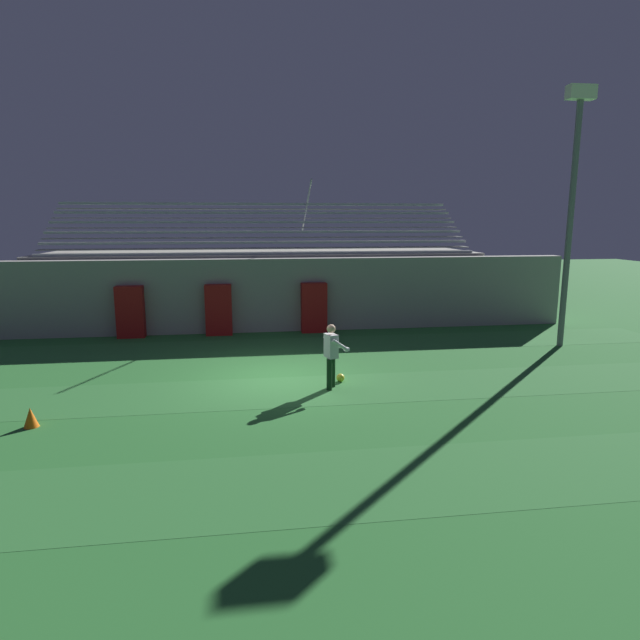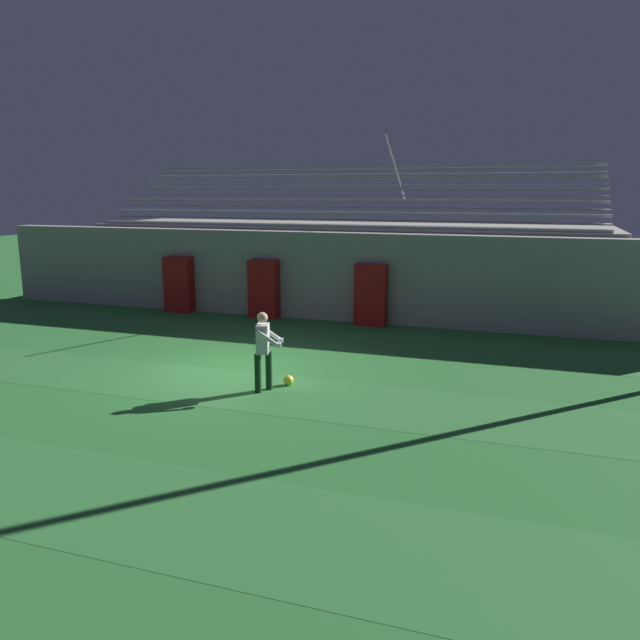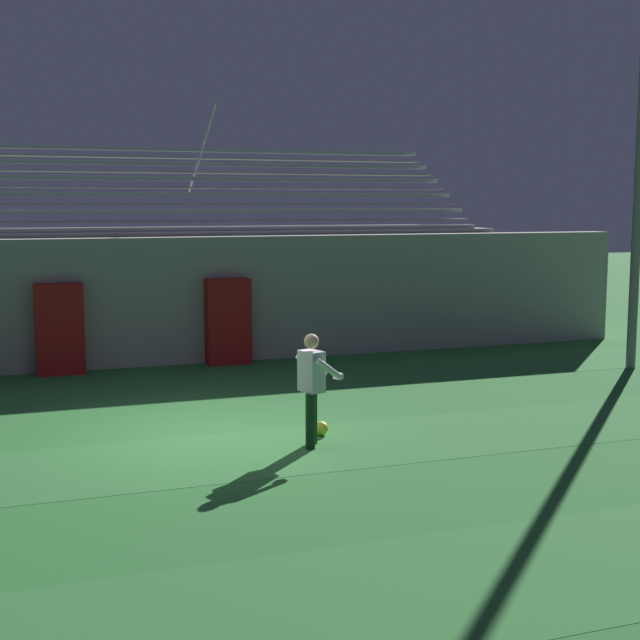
{
  "view_description": "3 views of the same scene",
  "coord_description": "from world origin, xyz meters",
  "px_view_note": "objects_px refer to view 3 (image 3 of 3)",
  "views": [
    {
      "loc": [
        -0.84,
        -13.99,
        4.25
      ],
      "look_at": [
        1.03,
        -0.95,
        1.77
      ],
      "focal_mm": 30.0,
      "sensor_mm": 36.0,
      "label": 1
    },
    {
      "loc": [
        6.45,
        -12.41,
        4.1
      ],
      "look_at": [
        2.5,
        -0.93,
        1.57
      ],
      "focal_mm": 35.0,
      "sensor_mm": 36.0,
      "label": 2
    },
    {
      "loc": [
        -2.87,
        -13.05,
        3.55
      ],
      "look_at": [
        1.62,
        -0.53,
        1.79
      ],
      "focal_mm": 50.0,
      "sensor_mm": 36.0,
      "label": 3
    }
  ],
  "objects_px": {
    "goalkeeper": "(312,382)",
    "padding_pillar_gate_right": "(228,322)",
    "padding_pillar_gate_left": "(60,329)",
    "soccer_ball": "(321,428)"
  },
  "relations": [
    {
      "from": "padding_pillar_gate_right",
      "to": "goalkeeper",
      "type": "height_order",
      "value": "padding_pillar_gate_right"
    },
    {
      "from": "padding_pillar_gate_left",
      "to": "goalkeeper",
      "type": "distance_m",
      "value": 7.65
    },
    {
      "from": "padding_pillar_gate_right",
      "to": "goalkeeper",
      "type": "bearing_deg",
      "value": -93.84
    },
    {
      "from": "soccer_ball",
      "to": "goalkeeper",
      "type": "bearing_deg",
      "value": -121.91
    },
    {
      "from": "padding_pillar_gate_left",
      "to": "padding_pillar_gate_right",
      "type": "height_order",
      "value": "same"
    },
    {
      "from": "padding_pillar_gate_left",
      "to": "goalkeeper",
      "type": "height_order",
      "value": "padding_pillar_gate_left"
    },
    {
      "from": "goalkeeper",
      "to": "padding_pillar_gate_right",
      "type": "bearing_deg",
      "value": 86.16
    },
    {
      "from": "soccer_ball",
      "to": "padding_pillar_gate_right",
      "type": "bearing_deg",
      "value": 88.72
    },
    {
      "from": "padding_pillar_gate_left",
      "to": "goalkeeper",
      "type": "bearing_deg",
      "value": -66.01
    },
    {
      "from": "goalkeeper",
      "to": "padding_pillar_gate_left",
      "type": "bearing_deg",
      "value": 113.99
    }
  ]
}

